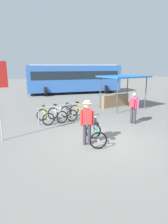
{
  "coord_description": "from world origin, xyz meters",
  "views": [
    {
      "loc": [
        -3.89,
        -6.05,
        2.98
      ],
      "look_at": [
        -0.12,
        1.15,
        1.0
      ],
      "focal_mm": 30.61,
      "sensor_mm": 36.0,
      "label": 1
    }
  ],
  "objects_px": {
    "bus_distant": "(74,77)",
    "racked_bike_yellow": "(79,111)",
    "racked_bike_black": "(69,113)",
    "pedestrian_with_backpack": "(134,106)",
    "racked_bike_lime": "(45,116)",
    "market_stall": "(120,88)",
    "racked_bike_white": "(57,114)",
    "featured_bicycle": "(95,132)",
    "banner_flag": "(0,86)",
    "person_with_featured_bike": "(87,121)"
  },
  "relations": [
    {
      "from": "racked_bike_lime",
      "to": "pedestrian_with_backpack",
      "type": "bearing_deg",
      "value": -28.97
    },
    {
      "from": "racked_bike_yellow",
      "to": "person_with_featured_bike",
      "type": "distance_m",
      "value": 4.04
    },
    {
      "from": "racked_bike_lime",
      "to": "racked_bike_yellow",
      "type": "distance_m",
      "value": 2.1
    },
    {
      "from": "racked_bike_lime",
      "to": "market_stall",
      "type": "xyz_separation_m",
      "value": [
        5.85,
        1.24,
        1.03
      ]
    },
    {
      "from": "racked_bike_white",
      "to": "featured_bicycle",
      "type": "relative_size",
      "value": 0.96
    },
    {
      "from": "racked_bike_black",
      "to": "bus_distant",
      "type": "relative_size",
      "value": 0.11
    },
    {
      "from": "racked_bike_lime",
      "to": "racked_bike_yellow",
      "type": "bearing_deg",
      "value": 4.57
    },
    {
      "from": "racked_bike_lime",
      "to": "featured_bicycle",
      "type": "distance_m",
      "value": 3.67
    },
    {
      "from": "pedestrian_with_backpack",
      "to": "bus_distant",
      "type": "relative_size",
      "value": 0.16
    },
    {
      "from": "featured_bicycle",
      "to": "banner_flag",
      "type": "xyz_separation_m",
      "value": [
        -3.12,
        1.96,
        1.78
      ]
    },
    {
      "from": "pedestrian_with_backpack",
      "to": "market_stall",
      "type": "xyz_separation_m",
      "value": [
        1.8,
        3.49,
        0.46
      ]
    },
    {
      "from": "racked_bike_lime",
      "to": "featured_bicycle",
      "type": "bearing_deg",
      "value": -74.56
    },
    {
      "from": "featured_bicycle",
      "to": "bus_distant",
      "type": "relative_size",
      "value": 0.12
    },
    {
      "from": "racked_bike_white",
      "to": "racked_bike_black",
      "type": "height_order",
      "value": "same"
    },
    {
      "from": "racked_bike_lime",
      "to": "bus_distant",
      "type": "bearing_deg",
      "value": 57.42
    },
    {
      "from": "racked_bike_black",
      "to": "bus_distant",
      "type": "xyz_separation_m",
      "value": [
        4.73,
        9.48,
        1.37
      ]
    },
    {
      "from": "racked_bike_lime",
      "to": "racked_bike_yellow",
      "type": "relative_size",
      "value": 0.92
    },
    {
      "from": "market_stall",
      "to": "racked_bike_yellow",
      "type": "bearing_deg",
      "value": -164.04
    },
    {
      "from": "racked_bike_yellow",
      "to": "bus_distant",
      "type": "xyz_separation_m",
      "value": [
        4.03,
        9.42,
        1.37
      ]
    },
    {
      "from": "featured_bicycle",
      "to": "banner_flag",
      "type": "distance_m",
      "value": 4.09
    },
    {
      "from": "featured_bicycle",
      "to": "racked_bike_yellow",
      "type": "bearing_deg",
      "value": 73.19
    },
    {
      "from": "racked_bike_white",
      "to": "person_with_featured_bike",
      "type": "distance_m",
      "value": 3.65
    },
    {
      "from": "racked_bike_black",
      "to": "banner_flag",
      "type": "relative_size",
      "value": 0.35
    },
    {
      "from": "featured_bicycle",
      "to": "banner_flag",
      "type": "bearing_deg",
      "value": 147.92
    },
    {
      "from": "racked_bike_black",
      "to": "market_stall",
      "type": "xyz_separation_m",
      "value": [
        4.46,
        1.13,
        1.03
      ]
    },
    {
      "from": "bus_distant",
      "to": "banner_flag",
      "type": "xyz_separation_m",
      "value": [
        -8.27,
        -11.17,
        0.49
      ]
    },
    {
      "from": "racked_bike_lime",
      "to": "banner_flag",
      "type": "bearing_deg",
      "value": -143.66
    },
    {
      "from": "bus_distant",
      "to": "racked_bike_yellow",
      "type": "bearing_deg",
      "value": -113.18
    },
    {
      "from": "racked_bike_white",
      "to": "featured_bicycle",
      "type": "bearing_deg",
      "value": -85.57
    },
    {
      "from": "racked_bike_lime",
      "to": "person_with_featured_bike",
      "type": "xyz_separation_m",
      "value": [
        0.6,
        -3.54,
        0.58
      ]
    },
    {
      "from": "racked_bike_white",
      "to": "banner_flag",
      "type": "height_order",
      "value": "banner_flag"
    },
    {
      "from": "person_with_featured_bike",
      "to": "bus_distant",
      "type": "xyz_separation_m",
      "value": [
        5.53,
        13.13,
        0.79
      ]
    },
    {
      "from": "bus_distant",
      "to": "market_stall",
      "type": "bearing_deg",
      "value": -91.9
    },
    {
      "from": "market_stall",
      "to": "banner_flag",
      "type": "relative_size",
      "value": 1.02
    },
    {
      "from": "market_stall",
      "to": "racked_bike_black",
      "type": "bearing_deg",
      "value": -165.76
    },
    {
      "from": "market_stall",
      "to": "banner_flag",
      "type": "bearing_deg",
      "value": -160.58
    },
    {
      "from": "racked_bike_white",
      "to": "market_stall",
      "type": "xyz_separation_m",
      "value": [
        5.15,
        1.19,
        1.03
      ]
    },
    {
      "from": "pedestrian_with_backpack",
      "to": "bus_distant",
      "type": "bearing_deg",
      "value": 80.06
    },
    {
      "from": "featured_bicycle",
      "to": "person_with_featured_bike",
      "type": "distance_m",
      "value": 0.63
    },
    {
      "from": "pedestrian_with_backpack",
      "to": "market_stall",
      "type": "height_order",
      "value": "market_stall"
    },
    {
      "from": "racked_bike_white",
      "to": "market_stall",
      "type": "height_order",
      "value": "market_stall"
    },
    {
      "from": "market_stall",
      "to": "bus_distant",
      "type": "bearing_deg",
      "value": 88.1
    },
    {
      "from": "racked_bike_black",
      "to": "market_stall",
      "type": "height_order",
      "value": "market_stall"
    },
    {
      "from": "person_with_featured_bike",
      "to": "bus_distant",
      "type": "relative_size",
      "value": 0.17
    },
    {
      "from": "bus_distant",
      "to": "racked_bike_lime",
      "type": "bearing_deg",
      "value": -122.58
    },
    {
      "from": "racked_bike_black",
      "to": "racked_bike_yellow",
      "type": "relative_size",
      "value": 0.93
    },
    {
      "from": "pedestrian_with_backpack",
      "to": "racked_bike_black",
      "type": "bearing_deg",
      "value": 138.45
    },
    {
      "from": "person_with_featured_bike",
      "to": "racked_bike_lime",
      "type": "bearing_deg",
      "value": 99.59
    },
    {
      "from": "market_stall",
      "to": "banner_flag",
      "type": "height_order",
      "value": "banner_flag"
    },
    {
      "from": "racked_bike_black",
      "to": "person_with_featured_bike",
      "type": "relative_size",
      "value": 0.66
    }
  ]
}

